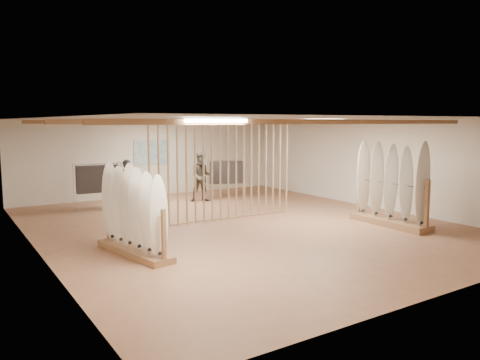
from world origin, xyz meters
TOP-DOWN VIEW (x-y plane):
  - floor at (0.00, 0.00)m, footprint 12.00×12.00m
  - ceiling at (0.00, 0.00)m, footprint 12.00×12.00m
  - wall_back at (0.00, 6.00)m, footprint 12.00×0.00m
  - wall_front at (0.00, -6.00)m, footprint 12.00×0.00m
  - wall_left at (-5.00, 0.00)m, footprint 0.00×12.00m
  - wall_right at (5.00, 0.00)m, footprint 0.00×12.00m
  - ceiling_slats at (0.00, 0.00)m, footprint 9.50×6.12m
  - light_panels at (0.00, 0.00)m, footprint 1.20×0.35m
  - bamboo_partition at (0.00, 0.80)m, footprint 4.45×0.05m
  - poster at (0.00, 5.98)m, footprint 1.40×0.03m
  - rack_left at (-3.35, -1.17)m, footprint 0.90×2.32m
  - rack_right at (3.30, -2.19)m, footprint 0.67×2.35m
  - clothing_rack_a at (-2.52, 4.26)m, footprint 1.37×0.45m
  - clothing_rack_b at (2.07, 4.09)m, footprint 1.24×0.74m
  - shopper_a at (-1.71, 3.89)m, footprint 0.76×0.66m
  - shopper_b at (0.92, 3.80)m, footprint 1.11×0.98m

SIDE VIEW (x-z plane):
  - floor at x=0.00m, z-range 0.00..0.00m
  - rack_left at x=-3.35m, z-range -0.29..1.54m
  - rack_right at x=3.30m, z-range -0.35..1.87m
  - shopper_a at x=-1.71m, z-range 0.00..1.76m
  - clothing_rack_b at x=2.07m, z-range 0.21..1.60m
  - clothing_rack_a at x=-2.52m, z-range 0.22..1.70m
  - shopper_b at x=0.92m, z-range 0.00..1.93m
  - bamboo_partition at x=0.00m, z-range 0.01..2.79m
  - wall_back at x=0.00m, z-range -4.60..7.40m
  - wall_front at x=0.00m, z-range -4.60..7.40m
  - wall_left at x=-5.00m, z-range -4.60..7.40m
  - wall_right at x=5.00m, z-range -4.60..7.40m
  - poster at x=0.00m, z-range 1.15..2.05m
  - ceiling_slats at x=0.00m, z-range 2.67..2.77m
  - light_panels at x=0.00m, z-range 2.71..2.77m
  - ceiling at x=0.00m, z-range 2.80..2.80m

